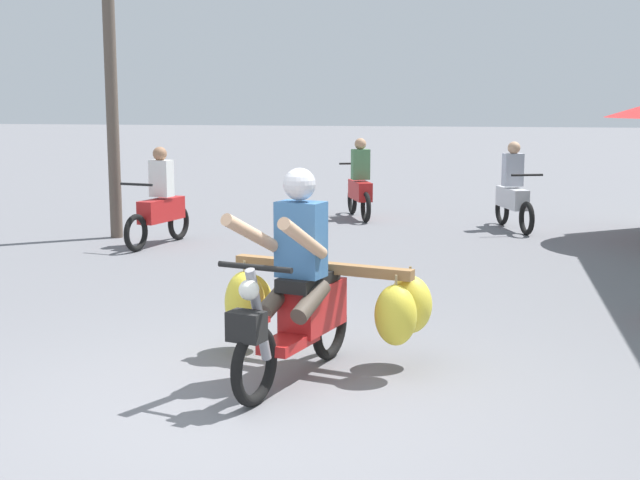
{
  "coord_description": "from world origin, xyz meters",
  "views": [
    {
      "loc": [
        1.56,
        -5.38,
        2.08
      ],
      "look_at": [
        0.23,
        1.75,
        0.9
      ],
      "focal_mm": 49.13,
      "sensor_mm": 36.0,
      "label": 1
    }
  ],
  "objects_px": {
    "motorbike_main_loaded": "(307,298)",
    "motorbike_distant_far_ahead": "(513,194)",
    "utility_pole": "(109,16)",
    "motorbike_distant_ahead_left": "(360,186)",
    "motorbike_distant_ahead_right": "(160,205)"
  },
  "relations": [
    {
      "from": "motorbike_main_loaded",
      "to": "motorbike_distant_far_ahead",
      "type": "relative_size",
      "value": 1.13
    },
    {
      "from": "motorbike_distant_far_ahead",
      "to": "utility_pole",
      "type": "bearing_deg",
      "value": -161.71
    },
    {
      "from": "motorbike_distant_ahead_left",
      "to": "motorbike_distant_far_ahead",
      "type": "relative_size",
      "value": 0.99
    },
    {
      "from": "motorbike_distant_ahead_left",
      "to": "motorbike_distant_ahead_right",
      "type": "xyz_separation_m",
      "value": [
        -2.41,
        -3.24,
        0.0
      ]
    },
    {
      "from": "motorbike_distant_ahead_left",
      "to": "motorbike_distant_far_ahead",
      "type": "distance_m",
      "value": 2.69
    },
    {
      "from": "motorbike_distant_ahead_left",
      "to": "motorbike_distant_far_ahead",
      "type": "height_order",
      "value": "same"
    },
    {
      "from": "motorbike_distant_ahead_right",
      "to": "motorbike_distant_far_ahead",
      "type": "bearing_deg",
      "value": 26.25
    },
    {
      "from": "motorbike_main_loaded",
      "to": "motorbike_distant_ahead_right",
      "type": "distance_m",
      "value": 6.22
    },
    {
      "from": "motorbike_main_loaded",
      "to": "motorbike_distant_ahead_right",
      "type": "relative_size",
      "value": 1.11
    },
    {
      "from": "motorbike_distant_ahead_right",
      "to": "utility_pole",
      "type": "distance_m",
      "value": 2.88
    },
    {
      "from": "motorbike_main_loaded",
      "to": "motorbike_distant_ahead_right",
      "type": "bearing_deg",
      "value": 121.08
    },
    {
      "from": "utility_pole",
      "to": "motorbike_distant_ahead_left",
      "type": "bearing_deg",
      "value": 39.4
    },
    {
      "from": "motorbike_distant_ahead_left",
      "to": "utility_pole",
      "type": "relative_size",
      "value": 0.24
    },
    {
      "from": "motorbike_distant_ahead_right",
      "to": "motorbike_distant_far_ahead",
      "type": "distance_m",
      "value": 5.56
    },
    {
      "from": "motorbike_distant_far_ahead",
      "to": "motorbike_main_loaded",
      "type": "bearing_deg",
      "value": -102.86
    }
  ]
}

